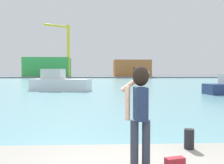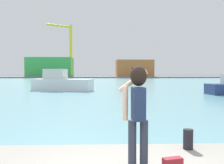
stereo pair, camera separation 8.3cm
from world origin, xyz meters
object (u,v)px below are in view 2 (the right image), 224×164
object	(u,v)px
warehouse_right	(134,68)
port_crane	(69,46)
harbor_bollard	(188,139)
person_photographer	(138,106)
warehouse_left	(50,67)
boat_moored	(61,83)

from	to	relation	value
warehouse_right	port_crane	bearing A→B (deg)	-175.58
harbor_bollard	port_crane	bearing A→B (deg)	99.30
person_photographer	warehouse_right	distance (m)	88.97
warehouse_right	person_photographer	bearing A→B (deg)	-96.74
person_photographer	warehouse_left	world-z (taller)	warehouse_left
harbor_bollard	warehouse_left	world-z (taller)	warehouse_left
person_photographer	warehouse_left	distance (m)	91.72
boat_moored	person_photographer	bearing A→B (deg)	-60.93
port_crane	warehouse_right	bearing A→B (deg)	4.42
harbor_bollard	port_crane	size ratio (longest dim) A/B	0.02
harbor_bollard	warehouse_right	size ratio (longest dim) A/B	0.03
warehouse_right	warehouse_left	bearing A→B (deg)	177.80
harbor_bollard	boat_moored	bearing A→B (deg)	105.34
harbor_bollard	boat_moored	size ratio (longest dim) A/B	0.06
person_photographer	port_crane	distance (m)	88.00
person_photographer	harbor_bollard	distance (m)	1.80
harbor_bollard	warehouse_right	distance (m)	87.85
warehouse_right	port_crane	distance (m)	24.57
boat_moored	warehouse_right	distance (m)	64.88
person_photographer	warehouse_right	world-z (taller)	warehouse_right
warehouse_left	person_photographer	bearing A→B (deg)	-77.45
warehouse_left	warehouse_right	distance (m)	30.40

